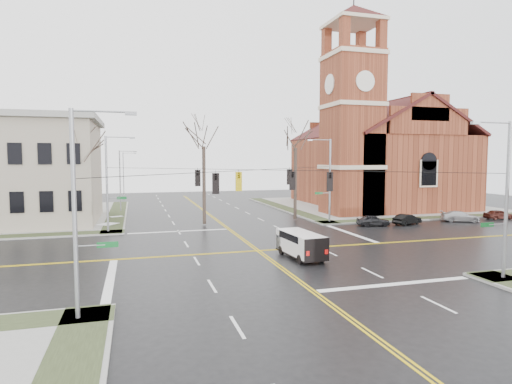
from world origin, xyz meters
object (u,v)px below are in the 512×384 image
object	(u,v)px
cargo_van	(300,243)
tree_nw_far	(81,155)
parked_car_b	(407,219)
tree_ne	(296,143)
parked_car_a	(373,220)
tree_nw_near	(204,141)
streetlight_north_b	(124,173)
parked_car_d	(498,214)
signal_pole_nw	(109,181)
signal_pole_sw	(79,208)
streetlight_north_a	(121,178)
church	(373,149)
signal_pole_ne	(328,178)
parked_car_c	(460,216)
signal_pole_se	(504,195)

from	to	relation	value
cargo_van	tree_nw_far	distance (m)	23.87
cargo_van	parked_car_b	distance (m)	19.99
tree_ne	parked_car_a	bearing A→B (deg)	-43.41
cargo_van	tree_nw_near	bearing A→B (deg)	99.69
streetlight_north_b	parked_car_d	size ratio (longest dim) A/B	2.41
parked_car_b	tree_nw_near	size ratio (longest dim) A/B	0.28
signal_pole_nw	signal_pole_sw	size ratio (longest dim) A/B	1.00
tree_nw_near	tree_ne	bearing A→B (deg)	3.72
streetlight_north_a	parked_car_d	size ratio (longest dim) A/B	2.41
church	signal_pole_ne	world-z (taller)	church
signal_pole_nw	tree_nw_near	distance (m)	10.36
signal_pole_sw	streetlight_north_a	xyz separation A→B (m)	(0.67, 39.50, -0.48)
signal_pole_sw	cargo_van	world-z (taller)	signal_pole_sw
signal_pole_nw	cargo_van	world-z (taller)	signal_pole_nw
church	parked_car_c	xyz separation A→B (m)	(1.23, -16.45, -7.84)
parked_car_a	tree_nw_near	size ratio (longest dim) A/B	0.28
signal_pole_ne	signal_pole_nw	world-z (taller)	same
signal_pole_ne	parked_car_c	bearing A→B (deg)	-12.18
cargo_van	church	bearing A→B (deg)	46.35
signal_pole_sw	parked_car_c	world-z (taller)	signal_pole_sw
parked_car_b	tree_ne	size ratio (longest dim) A/B	0.28
signal_pole_sw	cargo_van	xyz separation A→B (m)	(13.55, 8.58, -3.88)
streetlight_north_a	signal_pole_nw	bearing A→B (deg)	-92.32
cargo_van	parked_car_d	bearing A→B (deg)	16.94
tree_nw_far	signal_pole_ne	bearing A→B (deg)	-4.61
church	parked_car_c	distance (m)	18.27
signal_pole_nw	streetlight_north_b	xyz separation A→B (m)	(0.67, 36.50, -0.48)
signal_pole_nw	signal_pole_sw	world-z (taller)	same
signal_pole_ne	parked_car_d	distance (m)	20.98
parked_car_b	streetlight_north_b	bearing A→B (deg)	18.60
signal_pole_ne	tree_nw_near	size ratio (longest dim) A/B	0.74
streetlight_north_b	tree_nw_far	bearing A→B (deg)	-95.35
signal_pole_nw	tree_ne	size ratio (longest dim) A/B	0.74
streetlight_north_a	tree_nw_near	world-z (taller)	tree_nw_near
parked_car_a	parked_car_d	world-z (taller)	parked_car_a
streetlight_north_a	parked_car_d	distance (m)	46.68
streetlight_north_a	tree_nw_far	distance (m)	15.10
signal_pole_nw	parked_car_d	world-z (taller)	signal_pole_nw
streetlight_north_b	parked_car_b	bearing A→B (deg)	-53.48
tree_ne	parked_car_c	bearing A→B (deg)	-18.87
signal_pole_se	streetlight_north_b	size ratio (longest dim) A/B	1.12
tree_nw_near	streetlight_north_a	bearing A→B (deg)	121.14
streetlight_north_a	tree_nw_near	xyz separation A→B (m)	(8.69, -14.39, 4.38)
streetlight_north_b	parked_car_c	bearing A→B (deg)	-47.26
signal_pole_ne	parked_car_c	world-z (taller)	signal_pole_ne
streetlight_north_b	parked_car_b	world-z (taller)	streetlight_north_b
streetlight_north_b	parked_car_d	xyz separation A→B (m)	(42.30, -39.36, -3.90)
tree_nw_far	streetlight_north_a	bearing A→B (deg)	77.43
signal_pole_se	streetlight_north_b	xyz separation A→B (m)	(-21.97, 59.50, -0.48)
signal_pole_nw	parked_car_c	distance (m)	37.71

